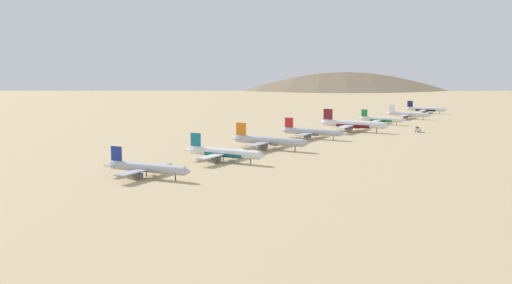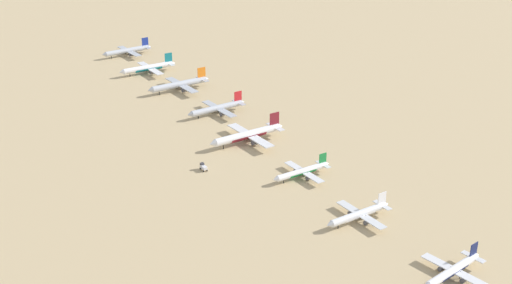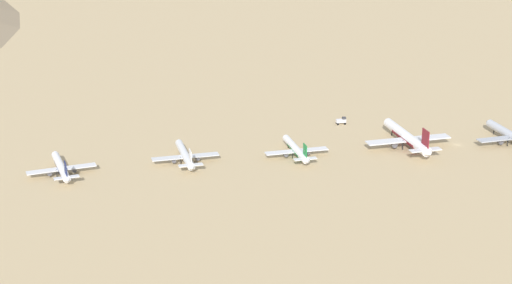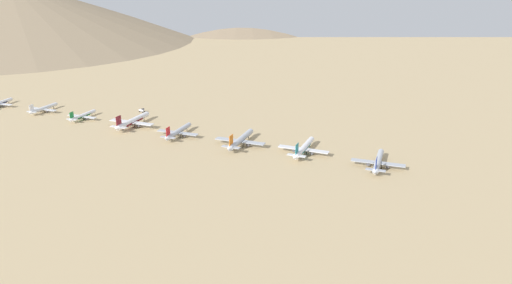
% 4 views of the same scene
% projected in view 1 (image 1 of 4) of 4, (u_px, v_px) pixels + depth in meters
% --- Properties ---
extents(ground_plane, '(2328.52, 2328.52, 0.00)m').
position_uv_depth(ground_plane, '(335.00, 135.00, 488.46)').
color(ground_plane, tan).
extents(parked_jet_0, '(47.38, 38.51, 13.66)m').
position_uv_depth(parked_jet_0, '(147.00, 168.00, 325.72)').
color(parked_jet_0, '#B2B7C1').
rests_on(parked_jet_0, ground).
extents(parked_jet_1, '(49.36, 40.26, 14.24)m').
position_uv_depth(parked_jet_1, '(224.00, 153.00, 372.02)').
color(parked_jet_1, white).
rests_on(parked_jet_1, ground).
extents(parked_jet_2, '(51.85, 42.21, 14.95)m').
position_uv_depth(parked_jet_2, '(269.00, 141.00, 418.08)').
color(parked_jet_2, '#B2B7C1').
rests_on(parked_jet_2, ground).
extents(parked_jet_3, '(46.02, 37.44, 13.27)m').
position_uv_depth(parked_jet_3, '(312.00, 132.00, 467.88)').
color(parked_jet_3, '#B2B7C1').
rests_on(parked_jet_3, ground).
extents(parked_jet_4, '(53.86, 43.87, 15.53)m').
position_uv_depth(parked_jet_4, '(353.00, 124.00, 508.74)').
color(parked_jet_4, white).
rests_on(parked_jet_4, ground).
extents(parked_jet_5, '(38.43, 31.31, 11.08)m').
position_uv_depth(parked_jet_5, '(381.00, 119.00, 557.74)').
color(parked_jet_5, white).
rests_on(parked_jet_5, ground).
extents(parked_jet_6, '(39.46, 32.15, 11.38)m').
position_uv_depth(parked_jet_6, '(408.00, 114.00, 600.91)').
color(parked_jet_6, silver).
rests_on(parked_jet_6, ground).
extents(parked_jet_7, '(38.69, 31.34, 11.18)m').
position_uv_depth(parked_jet_7, '(425.00, 109.00, 651.12)').
color(parked_jet_7, white).
rests_on(parked_jet_7, ground).
extents(service_truck, '(3.37, 5.48, 3.90)m').
position_uv_depth(service_truck, '(418.00, 129.00, 505.02)').
color(service_truck, silver).
rests_on(service_truck, ground).
extents(desert_hill_2, '(450.44, 450.44, 101.03)m').
position_uv_depth(desert_hill_2, '(333.00, 54.00, 1161.66)').
color(desert_hill_2, '#8C775B').
rests_on(desert_hill_2, ground).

